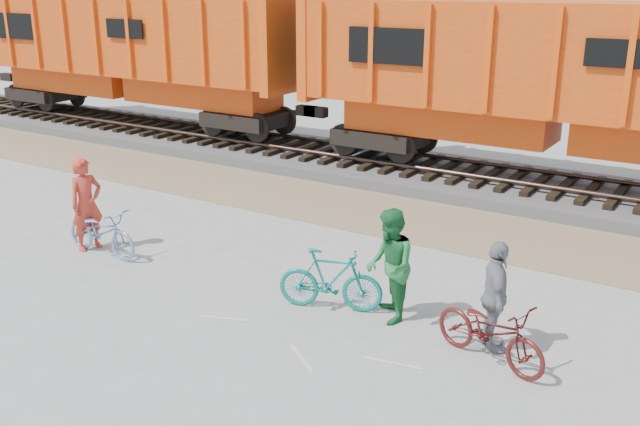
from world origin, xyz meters
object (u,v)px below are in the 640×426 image
(bicycle_maroon, at_px, (490,332))
(person_man, at_px, (390,266))
(person_solo, at_px, (86,204))
(hopper_car_left, at_px, (132,49))
(bicycle_blue, at_px, (102,232))
(hopper_car_center, at_px, (571,80))
(bicycle_teal, at_px, (330,280))
(person_woman, at_px, (495,297))

(bicycle_maroon, distance_m, person_man, 1.98)
(person_solo, bearing_deg, person_man, -76.51)
(bicycle_maroon, height_order, person_man, person_man)
(hopper_car_left, relative_size, person_solo, 7.24)
(bicycle_blue, bearing_deg, hopper_car_left, 42.92)
(hopper_car_center, height_order, bicycle_teal, hopper_car_center)
(person_solo, distance_m, person_man, 6.74)
(bicycle_maroon, relative_size, person_solo, 0.97)
(hopper_car_center, bearing_deg, bicycle_blue, -127.27)
(person_solo, bearing_deg, bicycle_maroon, -80.32)
(bicycle_blue, bearing_deg, hopper_car_center, -37.17)
(bicycle_blue, distance_m, person_man, 6.26)
(bicycle_teal, bearing_deg, person_woman, -106.13)
(hopper_car_left, distance_m, person_man, 16.83)
(person_solo, height_order, person_woman, person_solo)
(hopper_car_left, relative_size, person_man, 7.42)
(bicycle_blue, height_order, bicycle_teal, bicycle_teal)
(hopper_car_left, distance_m, person_woman, 18.41)
(hopper_car_left, bearing_deg, hopper_car_center, 0.00)
(bicycle_maroon, bearing_deg, bicycle_teal, 102.34)
(hopper_car_left, xyz_separation_m, person_solo, (7.74, -8.79, -2.04))
(hopper_car_left, height_order, bicycle_blue, hopper_car_left)
(bicycle_teal, relative_size, person_woman, 1.03)
(bicycle_teal, bearing_deg, person_solo, 73.17)
(person_solo, xyz_separation_m, person_man, (6.72, 0.44, -0.02))
(hopper_car_center, xyz_separation_m, bicycle_blue, (-6.76, -8.89, -2.52))
(bicycle_teal, relative_size, person_man, 0.94)
(hopper_car_left, bearing_deg, bicycle_blue, -47.18)
(hopper_car_left, bearing_deg, person_solo, -48.64)
(bicycle_blue, distance_m, bicycle_maroon, 8.10)
(person_woman, bearing_deg, hopper_car_center, -18.90)
(bicycle_blue, height_order, person_woman, person_woman)
(bicycle_maroon, distance_m, person_woman, 0.56)
(bicycle_teal, height_order, person_solo, person_solo)
(hopper_car_center, relative_size, bicycle_teal, 7.87)
(bicycle_maroon, relative_size, person_woman, 1.08)
(bicycle_blue, relative_size, person_man, 0.98)
(person_man, height_order, person_woman, person_man)
(hopper_car_left, height_order, hopper_car_center, same)
(hopper_car_center, xyz_separation_m, person_solo, (-7.26, -8.79, -2.04))
(bicycle_teal, bearing_deg, hopper_car_center, -29.39)
(hopper_car_center, relative_size, person_solo, 7.24)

